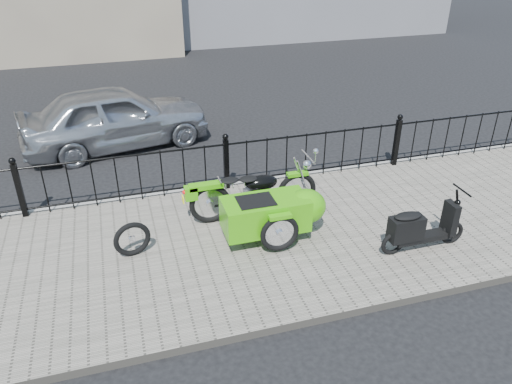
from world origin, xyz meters
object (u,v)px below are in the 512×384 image
object	(u,v)px
scooter	(419,229)
sedan_car	(115,117)
motorcycle_sidecar	(273,207)
spare_tire	(132,239)

from	to	relation	value
scooter	sedan_car	distance (m)	6.96
motorcycle_sidecar	spare_tire	xyz separation A→B (m)	(-2.17, 0.04, -0.20)
motorcycle_sidecar	sedan_car	bearing A→B (deg)	115.16
scooter	motorcycle_sidecar	bearing A→B (deg)	151.67
motorcycle_sidecar	spare_tire	bearing A→B (deg)	178.99
spare_tire	sedan_car	bearing A→B (deg)	89.79
spare_tire	sedan_car	xyz separation A→B (m)	(0.02, 4.54, 0.29)
motorcycle_sidecar	scooter	xyz separation A→B (m)	(1.94, -1.04, -0.11)
motorcycle_sidecar	sedan_car	distance (m)	5.06
spare_tire	sedan_car	size ratio (longest dim) A/B	0.14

